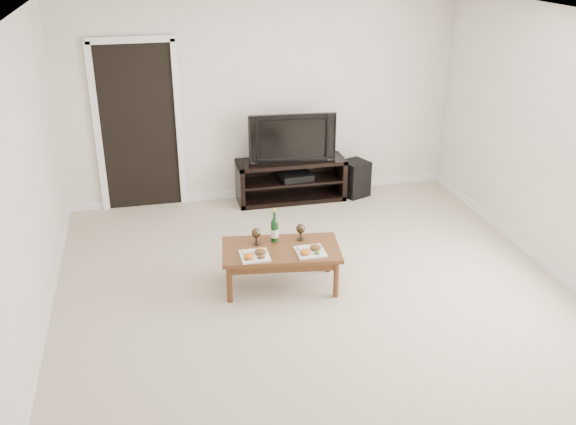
% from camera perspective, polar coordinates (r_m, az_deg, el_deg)
% --- Properties ---
extents(floor, '(5.50, 5.50, 0.00)m').
position_cam_1_polar(floor, '(6.21, 2.74, -7.77)').
color(floor, '#BBB096').
rests_on(floor, ground).
extents(back_wall, '(5.00, 0.04, 2.60)m').
position_cam_1_polar(back_wall, '(8.23, -2.32, 10.08)').
color(back_wall, white).
rests_on(back_wall, ground).
extents(ceiling, '(5.00, 5.50, 0.04)m').
position_cam_1_polar(ceiling, '(5.33, 3.31, 16.99)').
color(ceiling, white).
rests_on(ceiling, back_wall).
extents(doorway, '(0.90, 0.02, 2.05)m').
position_cam_1_polar(doorway, '(8.13, -13.12, 7.31)').
color(doorway, black).
rests_on(doorway, ground).
extents(media_console, '(1.40, 0.45, 0.55)m').
position_cam_1_polar(media_console, '(8.34, 0.26, 2.90)').
color(media_console, black).
rests_on(media_console, ground).
extents(television, '(1.11, 0.23, 0.63)m').
position_cam_1_polar(television, '(8.14, 0.27, 6.79)').
color(television, black).
rests_on(television, media_console).
extents(av_receiver, '(0.43, 0.34, 0.08)m').
position_cam_1_polar(av_receiver, '(8.32, 0.72, 3.24)').
color(av_receiver, black).
rests_on(av_receiver, media_console).
extents(subwoofer, '(0.41, 0.41, 0.47)m').
position_cam_1_polar(subwoofer, '(8.55, 5.94, 3.04)').
color(subwoofer, black).
rests_on(subwoofer, ground).
extents(coffee_table, '(1.21, 0.77, 0.42)m').
position_cam_1_polar(coffee_table, '(6.33, -0.63, -4.88)').
color(coffee_table, brown).
rests_on(coffee_table, ground).
extents(plate_left, '(0.27, 0.27, 0.07)m').
position_cam_1_polar(plate_left, '(6.07, -2.99, -3.67)').
color(plate_left, white).
rests_on(plate_left, coffee_table).
extents(plate_right, '(0.27, 0.27, 0.07)m').
position_cam_1_polar(plate_right, '(6.14, 2.00, -3.30)').
color(plate_right, white).
rests_on(plate_right, coffee_table).
extents(wine_bottle, '(0.07, 0.07, 0.35)m').
position_cam_1_polar(wine_bottle, '(6.30, -1.21, -1.11)').
color(wine_bottle, '#0F3915').
rests_on(wine_bottle, coffee_table).
extents(goblet_left, '(0.09, 0.09, 0.17)m').
position_cam_1_polar(goblet_left, '(6.28, -2.85, -2.12)').
color(goblet_left, '#372D1E').
rests_on(goblet_left, coffee_table).
extents(goblet_right, '(0.09, 0.09, 0.17)m').
position_cam_1_polar(goblet_right, '(6.37, 1.13, -1.74)').
color(goblet_right, '#372D1E').
rests_on(goblet_right, coffee_table).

